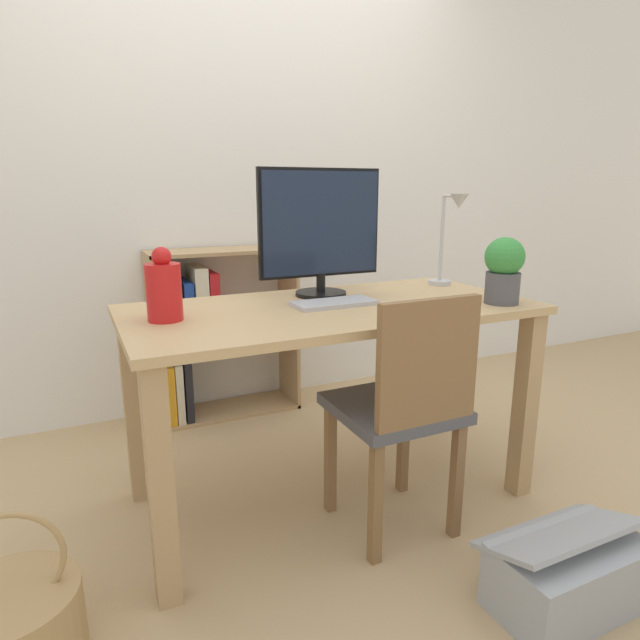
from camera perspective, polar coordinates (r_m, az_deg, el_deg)
name	(u,v)px	position (r m, az deg, el deg)	size (l,w,h in m)	color
ground_plane	(331,493)	(2.25, 1.14, -18.00)	(10.00, 10.00, 0.00)	tan
wall_back	(236,167)	(2.99, -8.98, 15.81)	(8.00, 0.05, 2.60)	silver
desk	(331,341)	(1.99, 1.23, -2.22)	(1.49, 0.73, 0.77)	tan
monitor	(321,228)	(2.11, 0.07, 9.76)	(0.51, 0.20, 0.49)	black
keyboard	(334,303)	(1.97, 1.46, 1.84)	(0.31, 0.14, 0.02)	#B2B2B7
vase	(164,289)	(1.79, -16.33, 3.18)	(0.11, 0.11, 0.24)	red
desk_lamp	(451,231)	(2.37, 13.76, 9.23)	(0.10, 0.19, 0.40)	#B7B7BC
potted_plant	(504,269)	(2.09, 19.01, 5.19)	(0.14, 0.14, 0.25)	#4C4C51
chair	(403,405)	(1.84, 8.90, -8.95)	(0.40, 0.40, 0.87)	#4C4C51
bookshelf	(200,332)	(2.84, -12.72, -1.25)	(0.75, 0.28, 0.89)	tan
basket	(13,627)	(1.73, -29.93, -26.51)	(0.34, 0.34, 0.44)	tan
storage_box	(568,573)	(1.85, 24.95, -23.24)	(0.46, 0.29, 0.26)	#999EA3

